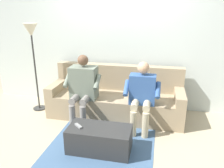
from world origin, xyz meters
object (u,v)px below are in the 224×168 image
coffee_table (100,139)px  person_right_seated (83,85)px  person_left_seated (142,93)px  remote_gray (78,126)px  floor_lamp (32,40)px  couch (116,99)px

coffee_table → person_right_seated: 1.03m
coffee_table → person_right_seated: person_right_seated is taller
person_left_seated → remote_gray: person_left_seated is taller
floor_lamp → person_left_seated: bearing=171.0°
remote_gray → floor_lamp: size_ratio=0.09×
person_right_seated → floor_lamp: size_ratio=0.71×
floor_lamp → person_right_seated: bearing=165.2°
person_right_seated → coffee_table: bearing=122.0°
remote_gray → person_right_seated: bearing=145.2°
coffee_table → floor_lamp: bearing=-35.0°
person_right_seated → floor_lamp: 1.25m
person_left_seated → person_right_seated: 0.98m
remote_gray → floor_lamp: floor_lamp is taller
couch → remote_gray: size_ratio=16.12×
couch → remote_gray: 1.20m
couch → person_right_seated: bearing=36.1°
person_right_seated → couch: bearing=-143.9°
couch → floor_lamp: floor_lamp is taller
person_left_seated → floor_lamp: (1.98, -0.31, 0.73)m
person_left_seated → floor_lamp: floor_lamp is taller
person_right_seated → floor_lamp: bearing=-14.8°
person_left_seated → remote_gray: 1.11m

